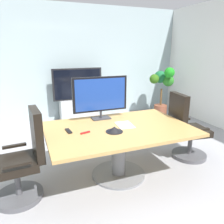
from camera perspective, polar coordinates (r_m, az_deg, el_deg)
ground_plane at (r=3.38m, az=0.62°, el=-15.31°), size 7.05×7.05×0.00m
wall_back_glass_partition at (r=5.77m, az=-10.92°, el=12.13°), size 6.05×0.10×2.80m
conference_table at (r=3.08m, az=1.73°, el=-6.96°), size 1.93×1.28×0.73m
office_chair_left at (r=2.88m, az=-21.64°, el=-11.99°), size 0.61×0.59×1.09m
office_chair_right at (r=3.81m, az=18.46°, el=-4.81°), size 0.62×0.60×1.09m
tv_monitor at (r=3.31m, az=-3.00°, el=4.28°), size 0.84×0.18×0.64m
wall_display_unit at (r=5.58m, az=-8.65°, el=2.18°), size 1.20×0.36×1.31m
potted_plant at (r=6.00m, az=12.82°, el=6.30°), size 0.68×0.63×1.31m
conference_phone at (r=2.85m, az=0.60°, el=-4.53°), size 0.22×0.22×0.07m
remote_control at (r=2.91m, az=-11.11°, el=-4.81°), size 0.07×0.17×0.02m
whiteboard_marker at (r=2.82m, az=-6.89°, el=-5.29°), size 0.13×0.05×0.02m
paper_notepad at (r=3.11m, az=3.27°, el=-3.31°), size 0.24×0.32×0.01m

